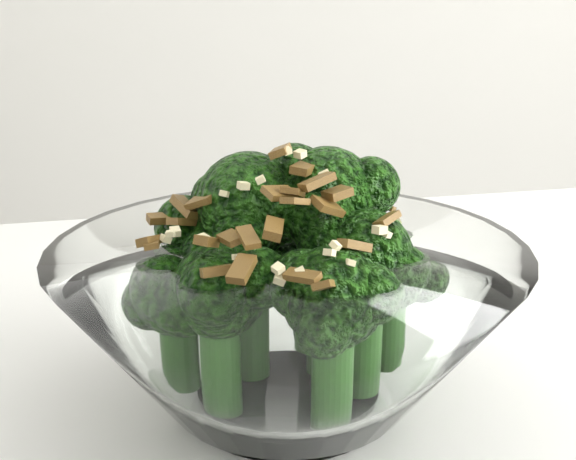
# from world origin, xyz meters

# --- Properties ---
(broccoli_dish) EXTENTS (0.25, 0.25, 0.15)m
(broccoli_dish) POSITION_xyz_m (0.01, -0.07, 0.81)
(broccoli_dish) COLOR white
(broccoli_dish) RESTS_ON table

